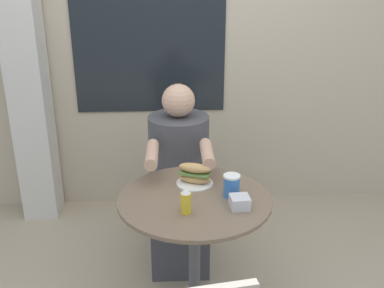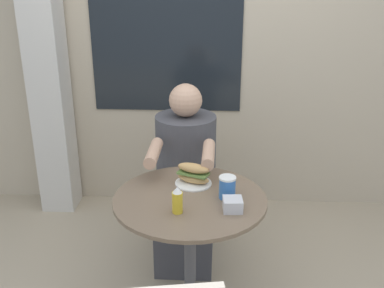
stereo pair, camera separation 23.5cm
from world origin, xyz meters
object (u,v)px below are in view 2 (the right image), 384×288
at_px(sandwich_on_plate, 193,175).
at_px(drink_cup, 227,187).
at_px(cafe_table, 190,232).
at_px(condiment_bottle, 177,200).
at_px(seated_diner, 186,189).
at_px(diner_chair, 189,164).

xyz_separation_m(sandwich_on_plate, drink_cup, (0.17, -0.15, 0.01)).
height_order(cafe_table, condiment_bottle, condiment_bottle).
height_order(cafe_table, drink_cup, drink_cup).
distance_m(cafe_table, condiment_bottle, 0.30).
xyz_separation_m(cafe_table, condiment_bottle, (-0.05, -0.15, 0.26)).
relative_size(sandwich_on_plate, condiment_bottle, 1.47).
height_order(sandwich_on_plate, condiment_bottle, condiment_bottle).
bearing_deg(condiment_bottle, drink_cup, 33.34).
relative_size(seated_diner, condiment_bottle, 8.93).
bearing_deg(condiment_bottle, cafe_table, 71.27).
bearing_deg(drink_cup, sandwich_on_plate, 139.93).
xyz_separation_m(cafe_table, diner_chair, (-0.06, 0.93, -0.03)).
bearing_deg(condiment_bottle, sandwich_on_plate, 78.66).
bearing_deg(diner_chair, cafe_table, 94.42).
height_order(sandwich_on_plate, drink_cup, sandwich_on_plate).
height_order(seated_diner, sandwich_on_plate, seated_diner).
bearing_deg(cafe_table, diner_chair, 93.46).
relative_size(cafe_table, condiment_bottle, 5.81).
bearing_deg(diner_chair, drink_cup, 105.48).
bearing_deg(seated_diner, diner_chair, -89.40).
bearing_deg(seated_diner, drink_cup, 113.79).
relative_size(cafe_table, sandwich_on_plate, 3.96).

